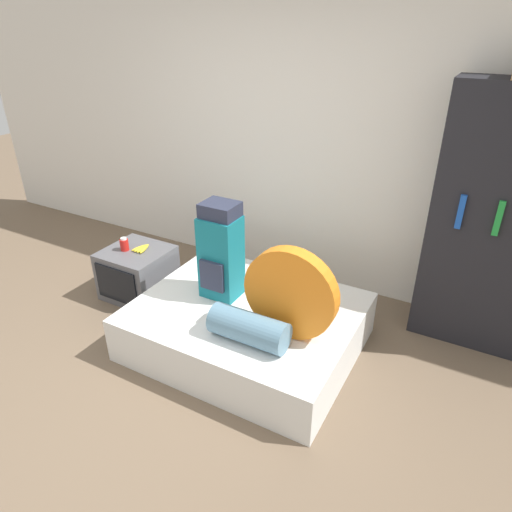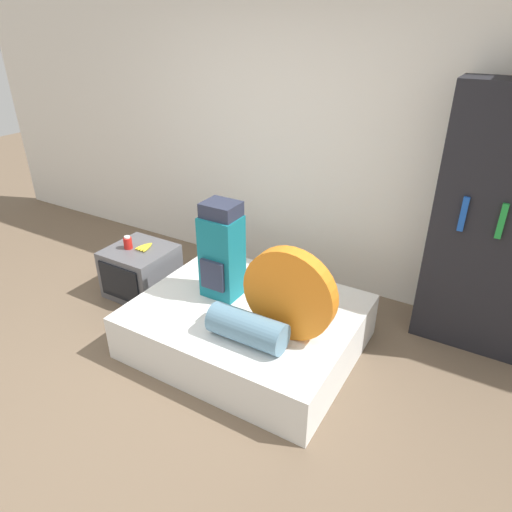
% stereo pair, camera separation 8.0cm
% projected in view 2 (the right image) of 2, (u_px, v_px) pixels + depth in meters
% --- Properties ---
extents(ground_plane, '(16.00, 16.00, 0.00)m').
position_uv_depth(ground_plane, '(148.00, 403.00, 3.05)').
color(ground_plane, brown).
extents(wall_back, '(8.00, 0.05, 2.60)m').
position_uv_depth(wall_back, '(295.00, 142.00, 4.05)').
color(wall_back, white).
rests_on(wall_back, ground_plane).
extents(bed, '(1.63, 1.32, 0.36)m').
position_uv_depth(bed, '(247.00, 326.00, 3.51)').
color(bed, white).
rests_on(bed, ground_plane).
extents(backpack, '(0.28, 0.27, 0.76)m').
position_uv_depth(backpack, '(222.00, 252.00, 3.42)').
color(backpack, '#14707F').
rests_on(backpack, bed).
extents(tent_bag, '(0.65, 0.10, 0.65)m').
position_uv_depth(tent_bag, '(289.00, 294.00, 2.98)').
color(tent_bag, orange).
rests_on(tent_bag, bed).
extents(sleeping_roll, '(0.54, 0.22, 0.22)m').
position_uv_depth(sleeping_roll, '(247.00, 328.00, 3.01)').
color(sleeping_roll, '#5B849E').
rests_on(sleeping_roll, bed).
extents(television, '(0.55, 0.55, 0.45)m').
position_uv_depth(television, '(141.00, 271.00, 4.17)').
color(television, '#5B5B60').
rests_on(television, ground_plane).
extents(canister, '(0.08, 0.08, 0.12)m').
position_uv_depth(canister, '(128.00, 243.00, 4.05)').
color(canister, red).
rests_on(canister, television).
extents(banana_bunch, '(0.13, 0.18, 0.03)m').
position_uv_depth(banana_bunch, '(146.00, 247.00, 4.07)').
color(banana_bunch, yellow).
rests_on(banana_bunch, television).
extents(bookshelf, '(0.89, 0.36, 1.95)m').
position_uv_depth(bookshelf, '(500.00, 228.00, 3.19)').
color(bookshelf, black).
rests_on(bookshelf, ground_plane).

